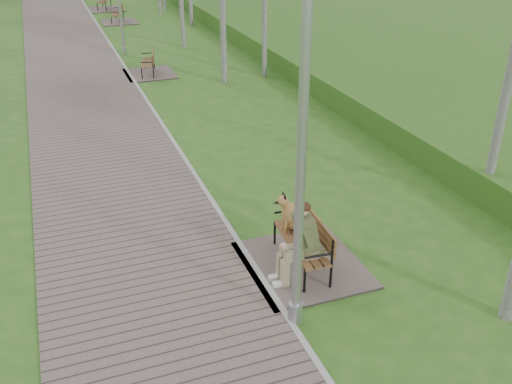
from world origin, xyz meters
The scene contains 9 objects.
ground centered at (0.00, 0.00, 0.00)m, with size 120.00×120.00×0.00m, color #2B581D.
walkway centered at (-1.75, 21.50, 0.02)m, with size 3.50×67.00×0.04m, color #675853.
kerb centered at (0.00, 21.50, 0.03)m, with size 0.10×67.00×0.05m, color #999993.
embankment centered at (12.00, 20.00, 0.00)m, with size 14.00×70.00×1.60m, color #4B7D27.
bench_main centered at (0.70, -2.27, 0.47)m, with size 1.91×2.13×1.67m.
bench_second centered at (0.65, 10.69, 0.19)m, with size 1.70×1.89×1.05m.
bench_third centered at (1.07, 20.99, 0.20)m, with size 1.73×1.92×1.06m.
bench_far centered at (0.92, 25.09, 0.23)m, with size 2.02×2.25×1.24m.
lamp_post_near centered at (0.09, -3.49, 2.68)m, with size 0.22×0.22×5.73m.
Camera 1 is at (-2.80, -9.54, 5.59)m, focal length 40.00 mm.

